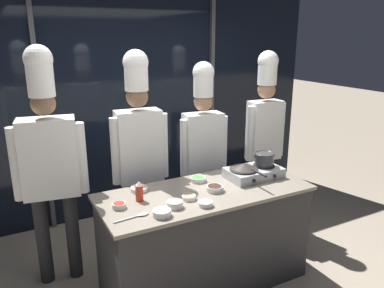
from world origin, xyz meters
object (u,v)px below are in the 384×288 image
Objects in this scene: chef_head at (49,155)px; prep_bowl_scallions at (198,179)px; frying_pan at (244,167)px; prep_bowl_shrimp at (175,204)px; chef_line at (203,140)px; chef_sous at (139,142)px; portable_stove at (254,172)px; serving_spoon_solid at (139,215)px; squeeze_bottle_chili at (139,191)px; prep_bowl_mushrooms at (189,197)px; prep_bowl_ginger at (139,189)px; prep_bowl_chili_flakes at (119,205)px; prep_bowl_garlic at (162,212)px; chef_pastry at (265,124)px; prep_bowl_soy_glaze at (215,188)px; stock_pot at (264,159)px.

prep_bowl_scallions is at bearing 168.41° from chef_head.
frying_pan reaches higher than prep_bowl_scallions.
prep_bowl_shrimp is 0.06× the size of chef_head.
chef_head is 1.09× the size of chef_line.
chef_sous reaches higher than prep_bowl_shrimp.
serving_spoon_solid is (-1.22, -0.24, -0.04)m from portable_stove.
chef_line is (0.91, 0.59, 0.16)m from squeeze_bottle_chili.
prep_bowl_mushrooms is 0.77× the size of prep_bowl_ginger.
prep_bowl_ginger is 0.96m from chef_line.
prep_bowl_chili_flakes reaches higher than serving_spoon_solid.
prep_bowl_garlic is at bearing -26.78° from serving_spoon_solid.
chef_pastry reaches higher than frying_pan.
prep_bowl_shrimp reaches higher than prep_bowl_garlic.
portable_stove reaches higher than prep_bowl_soy_glaze.
portable_stove reaches higher than prep_bowl_scallions.
portable_stove reaches higher than prep_bowl_chili_flakes.
prep_bowl_garlic is (-0.15, -0.09, -0.00)m from prep_bowl_shrimp.
prep_bowl_chili_flakes is (-1.19, -0.04, -0.10)m from frying_pan.
serving_spoon_solid is at bearing -110.38° from prep_bowl_ginger.
prep_bowl_chili_flakes is at bearing -178.41° from stock_pot.
chef_head reaches higher than chef_line.
prep_bowl_scallions is 0.07× the size of chef_sous.
prep_bowl_chili_flakes reaches higher than prep_bowl_mushrooms.
chef_sous reaches higher than serving_spoon_solid.
squeeze_bottle_chili is 1.20× the size of prep_bowl_scallions.
squeeze_bottle_chili is 0.20m from prep_bowl_chili_flakes.
chef_pastry is at bearing 45.74° from portable_stove.
frying_pan is 3.19× the size of prep_bowl_scallions.
squeeze_bottle_chili is 0.28m from serving_spoon_solid.
frying_pan is at bearing 15.64° from prep_bowl_shrimp.
serving_spoon_solid is (-0.16, -0.44, -0.01)m from prep_bowl_ginger.
chef_sous is at bearing 132.86° from prep_bowl_scallions.
chef_pastry reaches higher than prep_bowl_mushrooms.
chef_pastry is at bearing 29.21° from prep_bowl_mushrooms.
prep_bowl_chili_flakes is 0.43m from prep_bowl_shrimp.
prep_bowl_soy_glaze is (0.27, 0.05, 0.01)m from prep_bowl_mushrooms.
prep_bowl_mushrooms is 0.28m from prep_bowl_soy_glaze.
prep_bowl_mushrooms is at bearing -168.74° from portable_stove.
frying_pan is at bearing 103.29° from chef_line.
chef_head reaches higher than prep_bowl_chili_flakes.
prep_bowl_garlic is (0.05, -0.33, -0.05)m from squeeze_bottle_chili.
frying_pan is 0.24m from stock_pot.
frying_pan reaches higher than prep_bowl_mushrooms.
squeeze_bottle_chili is at bearing 129.59° from prep_bowl_shrimp.
prep_bowl_mushrooms is 0.56m from prep_bowl_chili_flakes.
prep_bowl_mushrooms is 0.35m from prep_bowl_garlic.
chef_sous is at bearing 143.12° from frying_pan.
chef_line is at bearing 108.88° from portable_stove.
prep_bowl_chili_flakes is at bearing 35.16° from chef_line.
prep_bowl_scallions is at bearing 13.77° from prep_bowl_chili_flakes.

